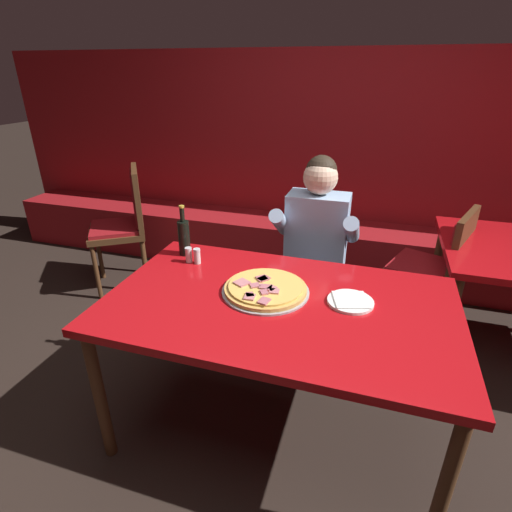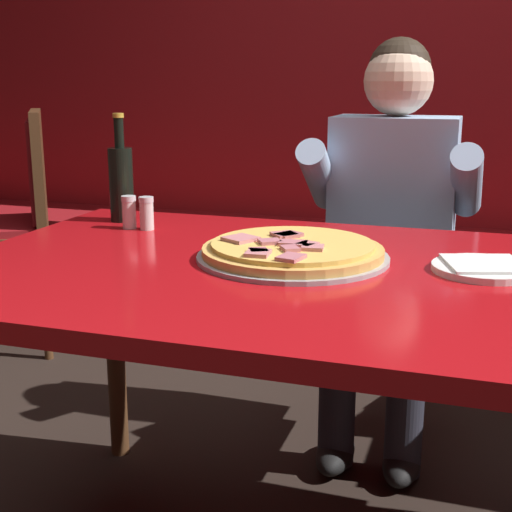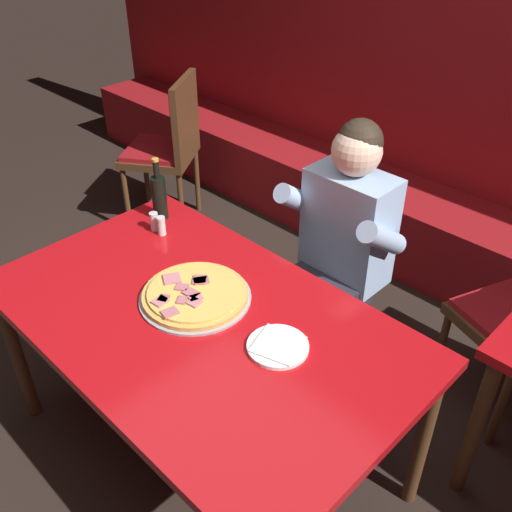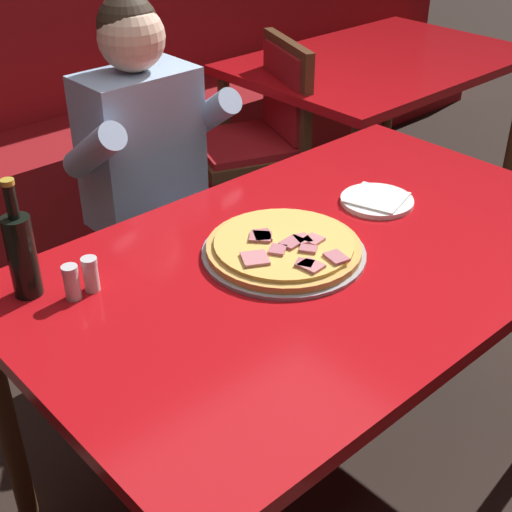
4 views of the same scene
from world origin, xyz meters
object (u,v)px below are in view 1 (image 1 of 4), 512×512
object	(u,v)px
plate_white_paper	(350,301)
shaker_oregano	(197,257)
dining_chair_far_right	(437,264)
shaker_red_pepper_flakes	(189,256)
dining_chair_side_aisle	(125,220)
main_dining_table	(279,314)
diner_seated_blue_shirt	(314,249)
beer_bottle	(184,236)
pizza	(265,289)

from	to	relation	value
plate_white_paper	shaker_oregano	size ratio (longest dim) A/B	2.44
plate_white_paper	dining_chair_far_right	bearing A→B (deg)	64.46
shaker_red_pepper_flakes	dining_chair_side_aisle	world-z (taller)	dining_chair_side_aisle
main_dining_table	dining_chair_side_aisle	size ratio (longest dim) A/B	1.56
shaker_oregano	shaker_red_pepper_flakes	bearing A→B (deg)	-179.47
main_dining_table	diner_seated_blue_shirt	distance (m)	0.77
main_dining_table	dining_chair_side_aisle	distance (m)	1.96
beer_bottle	main_dining_table	bearing A→B (deg)	-27.36
shaker_oregano	dining_chair_side_aisle	size ratio (longest dim) A/B	0.08
shaker_oregano	diner_seated_blue_shirt	distance (m)	0.77
plate_white_paper	diner_seated_blue_shirt	bearing A→B (deg)	112.63
plate_white_paper	diner_seated_blue_shirt	size ratio (longest dim) A/B	0.16
pizza	shaker_oregano	size ratio (longest dim) A/B	4.85
main_dining_table	beer_bottle	distance (m)	0.75
diner_seated_blue_shirt	shaker_red_pepper_flakes	bearing A→B (deg)	-139.24
beer_bottle	diner_seated_blue_shirt	bearing A→B (deg)	32.88
shaker_oregano	plate_white_paper	bearing A→B (deg)	-11.12
pizza	beer_bottle	size ratio (longest dim) A/B	1.43
main_dining_table	beer_bottle	bearing A→B (deg)	152.64
plate_white_paper	beer_bottle	size ratio (longest dim) A/B	0.72
shaker_oregano	dining_chair_far_right	xyz separation A→B (m)	(1.33, 0.87, -0.26)
pizza	shaker_red_pepper_flakes	size ratio (longest dim) A/B	4.85
plate_white_paper	dining_chair_side_aisle	distance (m)	2.19
shaker_oregano	diner_seated_blue_shirt	xyz separation A→B (m)	(0.55, 0.52, -0.10)
main_dining_table	diner_seated_blue_shirt	bearing A→B (deg)	87.91
diner_seated_blue_shirt	plate_white_paper	bearing A→B (deg)	-67.37
pizza	shaker_oregano	xyz separation A→B (m)	(-0.44, 0.19, 0.02)
plate_white_paper	shaker_red_pepper_flakes	xyz separation A→B (m)	(-0.89, 0.16, 0.03)
pizza	dining_chair_side_aisle	world-z (taller)	dining_chair_side_aisle
diner_seated_blue_shirt	dining_chair_far_right	xyz separation A→B (m)	(0.78, 0.35, -0.15)
shaker_red_pepper_flakes	diner_seated_blue_shirt	world-z (taller)	diner_seated_blue_shirt
beer_bottle	diner_seated_blue_shirt	size ratio (longest dim) A/B	0.23
diner_seated_blue_shirt	dining_chair_far_right	distance (m)	0.87
shaker_oregano	dining_chair_far_right	bearing A→B (deg)	33.10
dining_chair_side_aisle	diner_seated_blue_shirt	bearing A→B (deg)	-12.27
main_dining_table	shaker_oregano	xyz separation A→B (m)	(-0.53, 0.25, 0.11)
shaker_red_pepper_flakes	pizza	bearing A→B (deg)	-20.96
pizza	shaker_oregano	world-z (taller)	shaker_oregano
beer_bottle	shaker_oregano	distance (m)	0.16
main_dining_table	dining_chair_far_right	xyz separation A→B (m)	(0.81, 1.11, -0.15)
plate_white_paper	beer_bottle	distance (m)	0.99
dining_chair_far_right	dining_chair_side_aisle	distance (m)	2.41
beer_bottle	shaker_red_pepper_flakes	size ratio (longest dim) A/B	3.40
plate_white_paper	diner_seated_blue_shirt	xyz separation A→B (m)	(-0.29, 0.68, -0.07)
pizza	beer_bottle	bearing A→B (deg)	153.78
beer_bottle	diner_seated_blue_shirt	xyz separation A→B (m)	(0.67, 0.43, -0.18)
plate_white_paper	diner_seated_blue_shirt	distance (m)	0.75
shaker_red_pepper_flakes	beer_bottle	bearing A→B (deg)	127.62
main_dining_table	dining_chair_side_aisle	world-z (taller)	dining_chair_side_aisle
shaker_oregano	diner_seated_blue_shirt	bearing A→B (deg)	43.21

